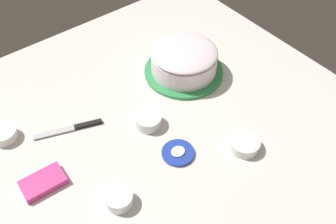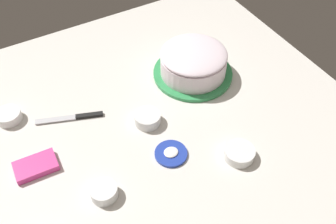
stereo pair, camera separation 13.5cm
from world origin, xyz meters
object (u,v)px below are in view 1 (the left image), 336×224
object	(u,v)px
spreading_knife	(74,128)
sprinkle_bowl_rainbow	(148,120)
frosted_cake	(184,61)
sprinkle_bowl_pink	(4,134)
frosting_tub_lid	(178,153)
sprinkle_bowl_green	(245,144)
sprinkle_bowl_yellow	(119,199)
candy_box_lower	(43,182)

from	to	relation	value
spreading_knife	sprinkle_bowl_rainbow	bearing A→B (deg)	-33.55
frosted_cake	sprinkle_bowl_pink	world-z (taller)	frosted_cake
sprinkle_bowl_pink	spreading_knife	bearing A→B (deg)	-28.22
frosting_tub_lid	sprinkle_bowl_green	world-z (taller)	sprinkle_bowl_green
sprinkle_bowl_pink	sprinkle_bowl_yellow	distance (m)	0.48
sprinkle_bowl_pink	candy_box_lower	distance (m)	0.25
frosting_tub_lid	sprinkle_bowl_yellow	xyz separation A→B (m)	(-0.25, -0.03, 0.02)
sprinkle_bowl_green	spreading_knife	bearing A→B (deg)	133.90
frosting_tub_lid	sprinkle_bowl_rainbow	size ratio (longest dim) A/B	1.15
sprinkle_bowl_rainbow	sprinkle_bowl_pink	bearing A→B (deg)	148.99
frosted_cake	sprinkle_bowl_green	world-z (taller)	frosted_cake
frosting_tub_lid	sprinkle_bowl_rainbow	world-z (taller)	sprinkle_bowl_rainbow
frosted_cake	spreading_knife	size ratio (longest dim) A/B	1.35
frosted_cake	sprinkle_bowl_pink	bearing A→B (deg)	170.23
spreading_knife	candy_box_lower	distance (m)	0.23
candy_box_lower	frosting_tub_lid	bearing A→B (deg)	-19.61
sprinkle_bowl_pink	candy_box_lower	bearing A→B (deg)	-85.08
frosted_cake	frosting_tub_lid	world-z (taller)	frosted_cake
sprinkle_bowl_rainbow	frosted_cake	bearing A→B (deg)	26.32
frosting_tub_lid	candy_box_lower	world-z (taller)	candy_box_lower
frosted_cake	sprinkle_bowl_green	size ratio (longest dim) A/B	3.11
sprinkle_bowl_pink	sprinkle_bowl_rainbow	bearing A→B (deg)	-31.01
sprinkle_bowl_yellow	candy_box_lower	distance (m)	0.25
frosting_tub_lid	sprinkle_bowl_rainbow	distance (m)	0.16
spreading_knife	candy_box_lower	xyz separation A→B (m)	(-0.18, -0.14, 0.01)
sprinkle_bowl_green	sprinkle_bowl_rainbow	size ratio (longest dim) A/B	1.07
sprinkle_bowl_yellow	candy_box_lower	bearing A→B (deg)	127.42
spreading_knife	candy_box_lower	bearing A→B (deg)	-142.57
frosting_tub_lid	sprinkle_bowl_green	distance (m)	0.22
sprinkle_bowl_rainbow	candy_box_lower	distance (m)	0.40
sprinkle_bowl_pink	frosting_tub_lid	bearing A→B (deg)	-44.59
sprinkle_bowl_pink	sprinkle_bowl_rainbow	world-z (taller)	sprinkle_bowl_rainbow
frosted_cake	sprinkle_bowl_rainbow	size ratio (longest dim) A/B	3.33
frosting_tub_lid	sprinkle_bowl_yellow	size ratio (longest dim) A/B	1.28
sprinkle_bowl_pink	sprinkle_bowl_green	distance (m)	0.80
sprinkle_bowl_yellow	sprinkle_bowl_rainbow	bearing A→B (deg)	38.12
frosted_cake	frosting_tub_lid	distance (m)	0.40
spreading_knife	sprinkle_bowl_pink	bearing A→B (deg)	151.78
sprinkle_bowl_green	sprinkle_bowl_rainbow	world-z (taller)	sprinkle_bowl_rainbow
sprinkle_bowl_green	candy_box_lower	bearing A→B (deg)	154.56
frosted_cake	sprinkle_bowl_rainbow	xyz separation A→B (m)	(-0.27, -0.13, -0.04)
sprinkle_bowl_green	candy_box_lower	world-z (taller)	sprinkle_bowl_green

